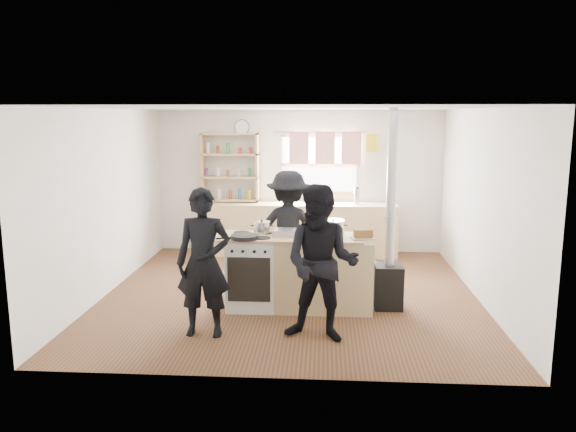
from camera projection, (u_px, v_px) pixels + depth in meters
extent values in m
cube|color=brown|center=(290.00, 294.00, 7.67)|extent=(5.00, 5.00, 0.01)
cube|color=#D8B582|center=(298.00, 229.00, 9.77)|extent=(3.40, 0.55, 0.90)
cube|color=tan|center=(231.00, 200.00, 9.88)|extent=(1.00, 0.28, 0.03)
cube|color=tan|center=(230.00, 177.00, 9.81)|extent=(1.00, 0.28, 0.03)
cube|color=tan|center=(230.00, 154.00, 9.74)|extent=(1.00, 0.28, 0.03)
cube|color=tan|center=(229.00, 134.00, 9.67)|extent=(1.00, 0.28, 0.03)
cube|color=tan|center=(203.00, 168.00, 9.81)|extent=(0.04, 0.28, 1.20)
cube|color=tan|center=(257.00, 168.00, 9.75)|extent=(0.04, 0.28, 1.20)
cylinder|color=silver|center=(357.00, 196.00, 9.60)|extent=(0.10, 0.10, 0.27)
cube|color=white|center=(252.00, 273.00, 7.08)|extent=(0.60, 0.60, 0.90)
cube|color=tan|center=(324.00, 274.00, 7.02)|extent=(1.20, 0.60, 0.90)
cube|color=tan|center=(288.00, 237.00, 6.97)|extent=(1.84, 0.64, 0.03)
cylinder|color=black|center=(245.00, 237.00, 6.79)|extent=(0.43, 0.43, 0.05)
cylinder|color=#36571D|center=(245.00, 236.00, 6.79)|extent=(0.30, 0.30, 0.02)
cube|color=silver|center=(288.00, 233.00, 6.98)|extent=(0.39, 0.30, 0.08)
cube|color=brown|center=(288.00, 231.00, 6.97)|extent=(0.33, 0.25, 0.02)
cylinder|color=silver|center=(262.00, 228.00, 7.11)|extent=(0.21, 0.21, 0.14)
cylinder|color=silver|center=(262.00, 222.00, 7.10)|extent=(0.21, 0.21, 0.01)
sphere|color=black|center=(262.00, 221.00, 7.09)|extent=(0.03, 0.03, 0.03)
cylinder|color=#BBBBBD|center=(333.00, 228.00, 7.01)|extent=(0.28, 0.28, 0.18)
cylinder|color=#BBBBBD|center=(333.00, 220.00, 6.99)|extent=(0.28, 0.28, 0.01)
sphere|color=black|center=(333.00, 219.00, 6.99)|extent=(0.03, 0.03, 0.03)
cube|color=tan|center=(363.00, 238.00, 6.79)|extent=(0.31, 0.25, 0.02)
cube|color=olive|center=(363.00, 233.00, 6.78)|extent=(0.24, 0.15, 0.10)
cube|color=black|center=(388.00, 286.00, 7.08)|extent=(0.35, 0.35, 0.55)
cylinder|color=#ADADB2|center=(392.00, 188.00, 6.85)|extent=(0.12, 0.12, 1.95)
imported|color=black|center=(204.00, 263.00, 6.12)|extent=(0.60, 0.40, 1.65)
imported|color=black|center=(321.00, 264.00, 5.97)|extent=(0.95, 0.81, 1.70)
imported|color=black|center=(289.00, 230.00, 7.83)|extent=(1.10, 0.66, 1.66)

